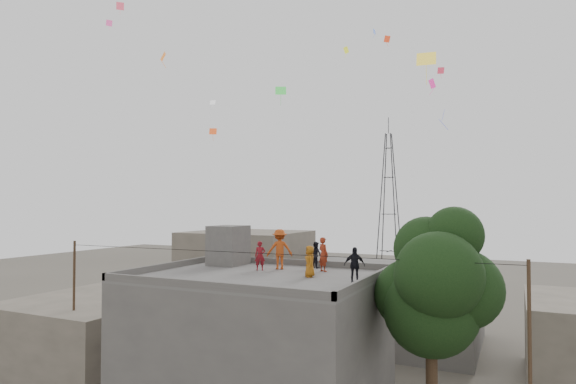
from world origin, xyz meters
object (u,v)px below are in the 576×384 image
object	(u,v)px
transmission_tower	(389,206)
person_dark_adult	(354,265)
person_red_adult	(323,254)
tree	(436,285)
stair_head_box	(228,245)

from	to	relation	value
transmission_tower	person_dark_adult	xyz separation A→B (m)	(8.40, -40.18, -2.27)
transmission_tower	person_red_adult	size ratio (longest dim) A/B	12.71
tree	person_dark_adult	size ratio (longest dim) A/B	6.48
transmission_tower	tree	bearing A→B (deg)	-73.91
tree	person_dark_adult	distance (m)	3.14
person_red_adult	person_dark_adult	bearing A→B (deg)	163.27
tree	person_red_adult	xyz separation A→B (m)	(-5.25, 1.74, 0.78)
transmission_tower	person_dark_adult	bearing A→B (deg)	-78.19
person_dark_adult	person_red_adult	bearing A→B (deg)	107.67
transmission_tower	person_red_adult	bearing A→B (deg)	-80.78
tree	person_red_adult	bearing A→B (deg)	161.69
tree	transmission_tower	bearing A→B (deg)	106.09
tree	person_red_adult	world-z (taller)	tree
stair_head_box	person_red_adult	bearing A→B (deg)	-2.87
tree	person_dark_adult	bearing A→B (deg)	-165.42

